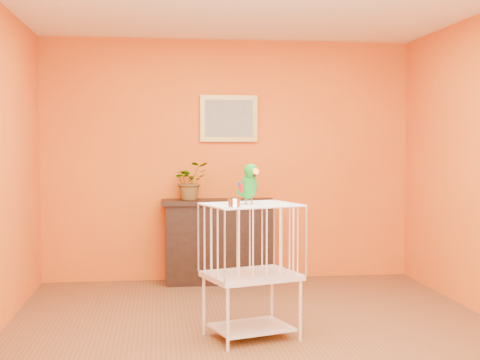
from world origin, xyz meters
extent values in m
plane|color=brown|center=(0.00, 0.00, 0.00)|extent=(4.50, 4.50, 0.00)
plane|color=orange|center=(0.00, 2.25, 1.30)|extent=(4.00, 0.00, 4.00)
plane|color=orange|center=(0.00, -2.25, 1.30)|extent=(4.00, 0.00, 4.00)
cube|color=black|center=(-0.13, 2.04, 0.42)|extent=(1.12, 0.37, 0.84)
cube|color=black|center=(-0.13, 2.04, 0.86)|extent=(1.19, 0.43, 0.05)
cube|color=black|center=(-0.13, 1.88, 0.42)|extent=(0.78, 0.02, 0.42)
cube|color=#591920|center=(-0.37, 2.00, 0.33)|extent=(0.05, 0.17, 0.26)
cube|color=#3D5028|center=(-0.29, 2.00, 0.33)|extent=(0.05, 0.17, 0.26)
cube|color=#591920|center=(-0.21, 2.00, 0.33)|extent=(0.05, 0.17, 0.26)
cube|color=#3D5028|center=(-0.11, 2.00, 0.33)|extent=(0.05, 0.17, 0.26)
cube|color=#591920|center=(-0.02, 2.00, 0.33)|extent=(0.05, 0.17, 0.26)
imported|color=#26722D|center=(-0.43, 2.07, 1.04)|extent=(0.48, 0.50, 0.31)
cube|color=#A68A3B|center=(0.00, 2.22, 1.75)|extent=(0.62, 0.03, 0.50)
cube|color=gray|center=(0.00, 2.21, 1.75)|extent=(0.52, 0.01, 0.40)
cube|color=white|center=(-0.07, -0.02, 0.08)|extent=(0.67, 0.58, 0.02)
cube|color=white|center=(-0.07, -0.02, 0.48)|extent=(0.78, 0.69, 0.04)
cube|color=white|center=(-0.07, -0.02, 1.01)|extent=(0.78, 0.69, 0.01)
cylinder|color=white|center=(-0.28, -0.33, 0.23)|extent=(0.02, 0.02, 0.46)
cylinder|color=white|center=(0.28, -0.15, 0.23)|extent=(0.02, 0.02, 0.46)
cylinder|color=white|center=(-0.42, 0.10, 0.23)|extent=(0.02, 0.02, 0.46)
cylinder|color=white|center=(0.14, 0.29, 0.23)|extent=(0.02, 0.02, 0.46)
cylinder|color=silver|center=(-0.23, -0.28, 1.05)|extent=(0.09, 0.09, 0.06)
cylinder|color=#59544C|center=(-0.11, -0.03, 1.04)|extent=(0.01, 0.01, 0.04)
cylinder|color=#59544C|center=(-0.06, -0.02, 1.04)|extent=(0.01, 0.01, 0.04)
ellipsoid|color=#098A23|center=(-0.09, -0.03, 1.15)|extent=(0.17, 0.20, 0.22)
ellipsoid|color=#098A23|center=(-0.08, -0.06, 1.27)|extent=(0.14, 0.14, 0.11)
cone|color=orange|center=(-0.06, -0.11, 1.26)|extent=(0.07, 0.08, 0.07)
cone|color=black|center=(-0.06, -0.09, 1.24)|extent=(0.03, 0.03, 0.03)
sphere|color=black|center=(-0.10, -0.09, 1.28)|extent=(0.02, 0.02, 0.02)
sphere|color=black|center=(-0.03, -0.06, 1.28)|extent=(0.02, 0.02, 0.02)
ellipsoid|color=#A50C0C|center=(-0.15, -0.04, 1.14)|extent=(0.05, 0.07, 0.08)
ellipsoid|color=navy|center=(-0.03, 0.00, 1.14)|extent=(0.05, 0.07, 0.08)
cone|color=#098A23|center=(-0.11, 0.04, 1.08)|extent=(0.12, 0.17, 0.12)
camera|label=1|loc=(-0.76, -4.97, 1.46)|focal=50.00mm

